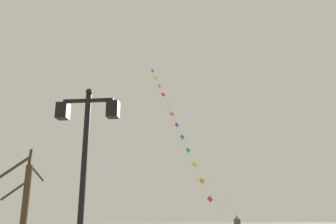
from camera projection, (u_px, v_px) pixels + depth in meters
The scene contains 3 objects.
twin_lantern_lamp_post at pixel (85, 146), 8.32m from camera, with size 1.53×0.28×4.69m.
kite_train at pixel (177, 125), 33.07m from camera, with size 7.48×14.30×18.54m.
bare_tree at pixel (24, 203), 13.56m from camera, with size 1.48×1.78×4.25m.
Camera 1 is at (0.56, -1.22, 1.67)m, focal length 37.70 mm.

